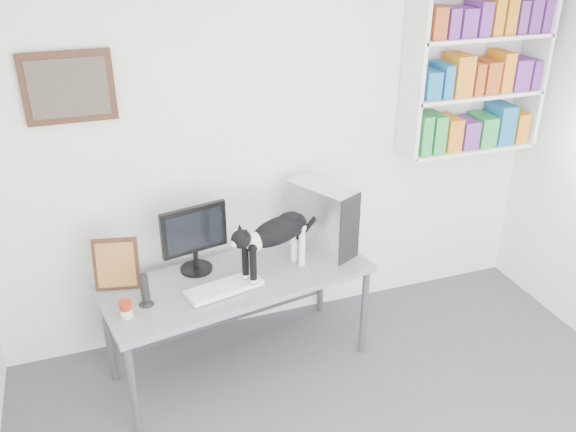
{
  "coord_description": "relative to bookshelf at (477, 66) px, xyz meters",
  "views": [
    {
      "loc": [
        -1.25,
        -1.74,
        2.82
      ],
      "look_at": [
        -0.11,
        1.53,
        1.08
      ],
      "focal_mm": 38.0,
      "sensor_mm": 36.0,
      "label": 1
    }
  ],
  "objects": [
    {
      "name": "soup_can",
      "position": [
        -2.58,
        -0.56,
        -1.08
      ],
      "size": [
        0.08,
        0.08,
        0.1
      ],
      "primitive_type": "cylinder",
      "rotation": [
        0.0,
        0.0,
        -0.14
      ],
      "color": "#9E240D",
      "rests_on": "desk"
    },
    {
      "name": "monitor",
      "position": [
        -2.09,
        -0.18,
        -0.9
      ],
      "size": [
        0.47,
        0.3,
        0.47
      ],
      "primitive_type": "cube",
      "rotation": [
        0.0,
        0.0,
        0.22
      ],
      "color": "black",
      "rests_on": "desk"
    },
    {
      "name": "wall_art",
      "position": [
        -2.7,
        0.12,
        0.05
      ],
      "size": [
        0.52,
        0.04,
        0.42
      ],
      "primitive_type": "cube",
      "color": "#402614",
      "rests_on": "room"
    },
    {
      "name": "room",
      "position": [
        -1.4,
        -1.85,
        -0.5
      ],
      "size": [
        4.01,
        4.01,
        2.7
      ],
      "color": "#4C4C51",
      "rests_on": "ground"
    },
    {
      "name": "cat",
      "position": [
        -1.61,
        -0.39,
        -0.93
      ],
      "size": [
        0.68,
        0.42,
        0.41
      ],
      "primitive_type": null,
      "rotation": [
        0.0,
        0.0,
        0.4
      ],
      "color": "black",
      "rests_on": "desk"
    },
    {
      "name": "pc_tower",
      "position": [
        -1.22,
        -0.19,
        -0.9
      ],
      "size": [
        0.41,
        0.52,
        0.48
      ],
      "primitive_type": "cube",
      "rotation": [
        0.0,
        0.0,
        0.47
      ],
      "color": "silver",
      "rests_on": "desk"
    },
    {
      "name": "speaker",
      "position": [
        -2.45,
        -0.47,
        -1.03
      ],
      "size": [
        0.1,
        0.1,
        0.21
      ],
      "primitive_type": "cylinder",
      "rotation": [
        0.0,
        0.0,
        0.12
      ],
      "color": "black",
      "rests_on": "desk"
    },
    {
      "name": "desk",
      "position": [
        -1.86,
        -0.35,
        -1.49
      ],
      "size": [
        1.8,
        0.94,
        0.71
      ],
      "primitive_type": "cube",
      "rotation": [
        0.0,
        0.0,
        0.17
      ],
      "color": "gray",
      "rests_on": "room"
    },
    {
      "name": "bookshelf",
      "position": [
        0.0,
        0.0,
        0.0
      ],
      "size": [
        1.03,
        0.28,
        1.24
      ],
      "primitive_type": "cube",
      "color": "silver",
      "rests_on": "room"
    },
    {
      "name": "leaning_print",
      "position": [
        -2.59,
        -0.21,
        -0.97
      ],
      "size": [
        0.29,
        0.16,
        0.34
      ],
      "primitive_type": "cube",
      "rotation": [
        0.0,
        0.0,
        -0.21
      ],
      "color": "#402614",
      "rests_on": "desk"
    },
    {
      "name": "keyboard",
      "position": [
        -1.98,
        -0.47,
        -1.12
      ],
      "size": [
        0.5,
        0.28,
        0.04
      ],
      "primitive_type": "cube",
      "rotation": [
        0.0,
        0.0,
        0.22
      ],
      "color": "white",
      "rests_on": "desk"
    }
  ]
}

